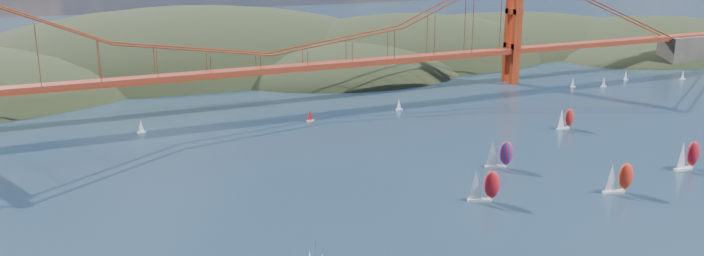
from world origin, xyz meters
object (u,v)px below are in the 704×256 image
racer_3 (565,118)px  racer_1 (618,177)px  racer_rwb (499,154)px  racer_0 (483,185)px  racer_2 (687,155)px

racer_3 → racer_1: bearing=-120.1°
racer_1 → racer_rwb: (-16.46, 30.98, -0.00)m
racer_0 → racer_2: (70.31, -3.94, 0.11)m
racer_1 → racer_3: size_ratio=1.12×
racer_3 → racer_rwb: racer_rwb is taller
racer_0 → racer_1: (36.83, -9.99, -0.04)m
racer_1 → racer_2: size_ratio=0.97×
racer_3 → racer_rwb: (-48.38, -25.96, 0.48)m
racer_1 → racer_3: 65.27m
racer_3 → racer_2: bearing=-89.1°
racer_2 → racer_3: bearing=93.2°
racer_0 → racer_3: (68.75, 46.95, -0.52)m
racer_0 → racer_3: size_ratio=1.13×
racer_0 → racer_2: 70.42m
racer_0 → racer_1: racer_0 is taller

